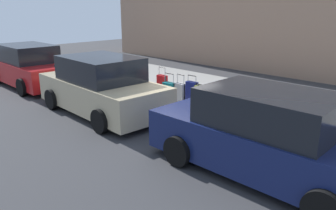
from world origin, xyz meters
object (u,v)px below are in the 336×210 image
object	(u,v)px
fire_hydrant	(146,82)
parked_car_navy_0	(267,137)
suitcase_silver_1	(273,115)
suitcase_black_5	(214,100)
suitcase_teal_2	(258,107)
suitcase_navy_7	(192,93)
suitcase_olive_6	(201,97)
bollard_post	(130,79)
suitcase_silver_8	(180,93)
parked_car_beige_1	(101,87)
suitcase_teal_9	(169,91)
suitcase_maroon_4	(226,103)
suitcase_red_10	(162,86)
parked_car_red_2	(29,67)
suitcase_navy_0	(289,118)

from	to	relation	value
fire_hydrant	parked_car_navy_0	size ratio (longest dim) A/B	0.16
suitcase_silver_1	suitcase_black_5	world-z (taller)	suitcase_black_5
suitcase_teal_2	suitcase_navy_7	world-z (taller)	suitcase_navy_7
suitcase_olive_6	bollard_post	xyz separation A→B (m)	(3.36, 0.09, 0.05)
suitcase_silver_1	fire_hydrant	distance (m)	4.97
suitcase_teal_2	suitcase_silver_8	distance (m)	2.77
suitcase_black_5	parked_car_beige_1	bearing A→B (deg)	41.76
suitcase_teal_2	suitcase_teal_9	xyz separation A→B (m)	(3.23, 0.15, -0.10)
suitcase_maroon_4	parked_car_beige_1	size ratio (longest dim) A/B	0.20
suitcase_teal_2	suitcase_navy_7	xyz separation A→B (m)	(2.32, 0.06, -0.02)
suitcase_navy_7	suitcase_maroon_4	bearing A→B (deg)	178.93
suitcase_teal_9	parked_car_navy_0	distance (m)	5.25
suitcase_navy_7	fire_hydrant	distance (m)	2.18
suitcase_maroon_4	fire_hydrant	bearing A→B (deg)	-0.12
suitcase_red_10	parked_car_beige_1	bearing A→B (deg)	84.24
suitcase_red_10	fire_hydrant	size ratio (longest dim) A/B	1.40
suitcase_black_5	parked_car_red_2	size ratio (longest dim) A/B	0.15
suitcase_navy_0	fire_hydrant	world-z (taller)	suitcase_navy_0
suitcase_silver_1	suitcase_teal_9	size ratio (longest dim) A/B	0.68
suitcase_olive_6	suitcase_silver_8	bearing A→B (deg)	-2.16
suitcase_silver_1	suitcase_teal_2	xyz separation A→B (m)	(0.46, -0.01, 0.11)
suitcase_red_10	suitcase_navy_0	bearing A→B (deg)	178.96
parked_car_beige_1	fire_hydrant	bearing A→B (deg)	-75.94
suitcase_teal_9	fire_hydrant	xyz separation A→B (m)	(1.27, -0.08, 0.09)
suitcase_navy_0	suitcase_silver_8	bearing A→B (deg)	0.07
suitcase_silver_8	bollard_post	xyz separation A→B (m)	(2.48, 0.12, 0.08)
suitcase_olive_6	bollard_post	size ratio (longest dim) A/B	0.96
suitcase_silver_1	bollard_post	world-z (taller)	bollard_post
suitcase_navy_0	suitcase_black_5	xyz separation A→B (m)	(2.35, -0.02, -0.01)
suitcase_teal_9	parked_car_navy_0	size ratio (longest dim) A/B	0.19
suitcase_olive_6	suitcase_navy_7	distance (m)	0.45
suitcase_maroon_4	suitcase_navy_7	world-z (taller)	suitcase_navy_7
suitcase_navy_7	suitcase_red_10	distance (m)	1.39
suitcase_navy_0	parked_car_navy_0	xyz separation A→B (m)	(-0.61, 2.23, 0.31)
suitcase_maroon_4	fire_hydrant	world-z (taller)	suitcase_maroon_4
bollard_post	parked_car_red_2	bearing A→B (deg)	28.38
suitcase_teal_9	suitcase_silver_8	bearing A→B (deg)	-174.54
suitcase_olive_6	parked_car_beige_1	xyz separation A→B (m)	(2.06, 2.19, 0.32)
suitcase_navy_0	suitcase_olive_6	distance (m)	2.80
suitcase_silver_1	suitcase_navy_7	bearing A→B (deg)	1.04
suitcase_navy_0	suitcase_red_10	bearing A→B (deg)	-1.04
suitcase_silver_1	suitcase_teal_9	bearing A→B (deg)	2.24
fire_hydrant	suitcase_olive_6	bearing A→B (deg)	178.60
suitcase_silver_8	suitcase_silver_1	bearing A→B (deg)	-178.23
parked_car_beige_1	suitcase_silver_1	bearing A→B (deg)	-152.20
suitcase_navy_7	bollard_post	size ratio (longest dim) A/B	1.22
suitcase_olive_6	fire_hydrant	distance (m)	2.63
suitcase_maroon_4	suitcase_red_10	xyz separation A→B (m)	(2.72, -0.06, 0.04)
fire_hydrant	bollard_post	world-z (taller)	bollard_post
suitcase_silver_8	suitcase_teal_9	distance (m)	0.47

